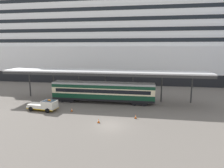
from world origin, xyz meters
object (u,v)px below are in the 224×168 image
object	(u,v)px
traffic_cone_mid	(72,110)
traffic_cone_far	(99,121)
train_carriage	(103,91)
cruise_ship	(182,37)
service_truck	(45,105)
traffic_cone_near	(136,117)

from	to	relation	value
traffic_cone_mid	traffic_cone_far	xyz separation A→B (m)	(5.75, -4.30, -0.02)
train_carriage	cruise_ship	bearing A→B (deg)	57.73
traffic_cone_mid	traffic_cone_far	size ratio (longest dim) A/B	1.06
cruise_ship	service_truck	world-z (taller)	cruise_ship
traffic_cone_near	service_truck	bearing A→B (deg)	174.93
train_carriage	traffic_cone_near	world-z (taller)	train_carriage
cruise_ship	service_truck	bearing A→B (deg)	-127.05
service_truck	traffic_cone_near	xyz separation A→B (m)	(15.83, -1.40, -0.66)
train_carriage	traffic_cone_far	xyz separation A→B (m)	(1.58, -10.65, -1.98)
train_carriage	traffic_cone_far	size ratio (longest dim) A/B	31.44
cruise_ship	train_carriage	size ratio (longest dim) A/B	7.86
traffic_cone_near	traffic_cone_far	distance (m)	5.91
cruise_ship	traffic_cone_far	distance (m)	48.76
train_carriage	traffic_cone_far	distance (m)	10.95
traffic_cone_far	train_carriage	bearing A→B (deg)	98.43
service_truck	traffic_cone_near	distance (m)	15.91
service_truck	traffic_cone_near	bearing A→B (deg)	-5.07
traffic_cone_mid	traffic_cone_near	bearing A→B (deg)	-8.55
train_carriage	traffic_cone_far	bearing A→B (deg)	-81.57
service_truck	traffic_cone_mid	xyz separation A→B (m)	(4.79, 0.26, -0.65)
service_truck	traffic_cone_far	distance (m)	11.31
cruise_ship	traffic_cone_near	bearing A→B (deg)	-108.48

